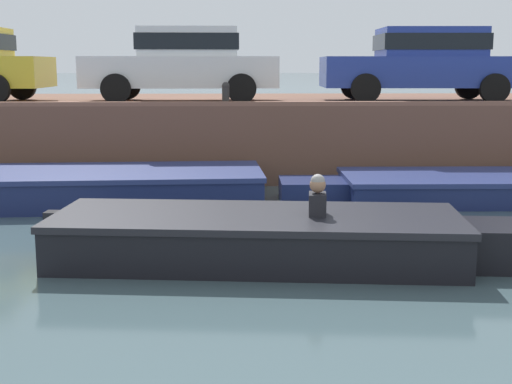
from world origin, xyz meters
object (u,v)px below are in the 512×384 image
(boat_moored_west_navy, at_px, (81,187))
(car_centre_blue, at_px, (424,61))
(mooring_bollard_mid, at_px, (226,93))
(car_left_inner_white, at_px, (184,61))
(boat_moored_central_navy, at_px, (492,187))
(motorboat_passing, at_px, (277,238))

(boat_moored_west_navy, distance_m, car_centre_blue, 7.80)
(mooring_bollard_mid, bearing_deg, car_centre_blue, 20.53)
(boat_moored_west_navy, xyz_separation_m, car_left_inner_white, (1.50, 3.51, 2.10))
(boat_moored_central_navy, height_order, mooring_bollard_mid, mooring_bollard_mid)
(motorboat_passing, bearing_deg, car_left_inner_white, 102.42)
(motorboat_passing, bearing_deg, boat_moored_west_navy, 129.99)
(boat_moored_west_navy, xyz_separation_m, boat_moored_central_navy, (7.03, 0.13, -0.06))
(boat_moored_central_navy, relative_size, car_left_inner_white, 1.66)
(motorboat_passing, distance_m, mooring_bollard_mid, 5.83)
(mooring_bollard_mid, bearing_deg, motorboat_passing, -83.15)
(motorboat_passing, bearing_deg, mooring_bollard_mid, 96.85)
(car_left_inner_white, bearing_deg, boat_moored_west_navy, -113.07)
(boat_moored_west_navy, bearing_deg, motorboat_passing, -50.01)
(boat_moored_west_navy, height_order, boat_moored_central_navy, boat_moored_west_navy)
(mooring_bollard_mid, bearing_deg, boat_moored_central_navy, -21.27)
(motorboat_passing, relative_size, car_centre_blue, 1.38)
(boat_moored_central_navy, distance_m, car_centre_blue, 4.03)
(motorboat_passing, height_order, car_left_inner_white, car_left_inner_white)
(boat_moored_central_navy, height_order, car_centre_blue, car_centre_blue)
(motorboat_passing, relative_size, mooring_bollard_mid, 13.25)
(boat_moored_central_navy, bearing_deg, car_centre_blue, 96.61)
(boat_moored_west_navy, height_order, car_centre_blue, car_centre_blue)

